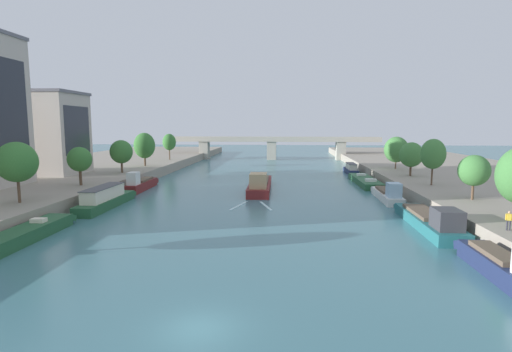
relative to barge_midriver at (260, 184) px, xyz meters
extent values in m
plane|color=#42757F|center=(-0.27, -45.08, -1.04)|extent=(400.00, 400.00, 0.00)
cube|color=gray|center=(-39.64, 9.92, -0.04)|extent=(36.00, 170.00, 2.00)
cube|color=gray|center=(39.10, 9.92, -0.04)|extent=(36.00, 170.00, 2.00)
cube|color=maroon|center=(-0.01, 0.74, -0.41)|extent=(3.65, 17.93, 1.26)
cube|color=maroon|center=(-0.17, 10.03, -0.29)|extent=(3.20, 1.31, 1.00)
cube|color=maroon|center=(-0.01, 0.74, 0.24)|extent=(3.72, 17.93, 0.06)
cube|color=tan|center=(0.09, -5.33, 1.37)|extent=(2.57, 3.62, 2.19)
cube|color=black|center=(0.06, -3.54, 1.70)|extent=(2.01, 0.06, 0.61)
cube|color=brown|center=(-0.04, 2.53, 0.45)|extent=(2.77, 9.34, 0.36)
cylinder|color=#232328|center=(0.58, -4.61, 0.82)|extent=(0.07, 0.07, 1.10)
cube|color=silver|center=(1.58, -12.46, -1.03)|extent=(2.10, 5.84, 0.03)
cube|color=silver|center=(-2.01, -12.52, -1.03)|extent=(1.90, 5.89, 0.03)
cube|color=#235633|center=(-19.88, -31.27, -0.46)|extent=(2.82, 14.25, 1.17)
cube|color=#235633|center=(-19.99, -23.81, -0.34)|extent=(2.51, 1.28, 0.95)
cube|color=#235633|center=(-19.88, -31.27, 0.16)|extent=(2.87, 14.25, 0.06)
cube|color=beige|center=(-19.93, -28.14, 0.39)|extent=(1.32, 0.92, 0.40)
cube|color=#235633|center=(-19.23, -14.94, -0.47)|extent=(2.52, 13.19, 1.14)
cube|color=#235633|center=(-19.22, -8.00, -0.36)|extent=(2.38, 1.24, 0.94)
cube|color=#235633|center=(-19.23, -14.94, 0.13)|extent=(2.57, 13.19, 0.06)
cube|color=beige|center=(-19.23, -15.60, 0.94)|extent=(2.06, 8.44, 1.57)
cube|color=#4C4C51|center=(-19.23, -15.60, 1.76)|extent=(2.21, 8.69, 0.08)
cylinder|color=#232328|center=(-18.85, -18.90, 0.71)|extent=(0.07, 0.07, 1.10)
cube|color=maroon|center=(-19.79, -0.41, -0.39)|extent=(2.18, 10.76, 1.30)
cube|color=maroon|center=(-19.89, 5.31, -0.26)|extent=(1.92, 1.30, 1.02)
cube|color=maroon|center=(-19.79, -0.41, 0.28)|extent=(2.22, 10.77, 0.06)
cube|color=white|center=(-19.73, -4.06, 1.31)|extent=(1.53, 2.17, 2.00)
cube|color=black|center=(-19.74, -2.97, 1.61)|extent=(1.20, 0.05, 0.56)
cube|color=brown|center=(-19.81, 0.66, 0.49)|extent=(1.65, 5.61, 0.36)
cylinder|color=#232328|center=(-19.43, -3.62, 0.86)|extent=(0.07, 0.07, 1.10)
cube|color=#1E284C|center=(19.38, -36.59, -0.39)|extent=(2.23, 10.06, 1.30)
cube|color=#1E284C|center=(19.45, -31.22, -0.26)|extent=(2.01, 1.29, 1.02)
cube|color=#1E284C|center=(19.38, -36.59, 0.29)|extent=(2.27, 10.06, 0.06)
cube|color=brown|center=(19.39, -35.59, 0.50)|extent=(1.71, 5.24, 0.36)
cube|color=#23666B|center=(19.15, -22.44, -0.50)|extent=(3.18, 14.82, 1.09)
cube|color=#23666B|center=(19.24, -14.70, -0.39)|extent=(2.88, 1.26, 0.91)
cube|color=#23666B|center=(19.15, -22.44, 0.08)|extent=(3.24, 14.82, 0.06)
cube|color=#38383D|center=(19.10, -27.47, 1.03)|extent=(2.30, 2.98, 1.85)
cube|color=black|center=(19.11, -25.98, 1.31)|extent=(1.81, 0.05, 0.52)
cube|color=brown|center=(19.17, -20.96, 0.29)|extent=(2.44, 7.71, 0.36)
cylinder|color=#232328|center=(19.56, -26.88, 0.66)|extent=(0.07, 0.07, 1.10)
cube|color=silver|center=(18.78, -6.74, -0.53)|extent=(2.49, 11.29, 1.02)
cube|color=silver|center=(18.90, -0.76, -0.43)|extent=(2.18, 1.26, 0.87)
cube|color=silver|center=(18.78, -6.74, 0.01)|extent=(2.54, 11.29, 0.06)
cube|color=#9EBCD6|center=(18.71, -10.56, 1.00)|extent=(1.75, 2.28, 1.92)
cube|color=black|center=(18.73, -9.43, 1.29)|extent=(1.36, 0.06, 0.54)
cube|color=brown|center=(18.81, -5.61, 0.22)|extent=(1.89, 5.88, 0.36)
cylinder|color=#232328|center=(19.06, -10.12, 0.59)|extent=(0.07, 0.07, 1.10)
cube|color=#235633|center=(18.66, 8.63, -0.51)|extent=(3.52, 15.97, 1.06)
cube|color=#235633|center=(18.50, 16.94, -0.41)|extent=(3.10, 1.28, 0.89)
cube|color=#235633|center=(18.66, 8.63, 0.04)|extent=(3.59, 15.97, 0.06)
cube|color=white|center=(18.59, 12.13, 0.27)|extent=(1.63, 0.93, 0.40)
cube|color=white|center=(18.74, 4.17, 0.31)|extent=(1.80, 1.13, 0.48)
cylinder|color=#232328|center=(19.23, 3.86, 0.62)|extent=(0.07, 0.07, 1.10)
cube|color=#1E284C|center=(18.72, 25.23, -0.55)|extent=(1.96, 9.56, 0.98)
cube|color=#1E284C|center=(18.72, 30.35, -0.46)|extent=(1.86, 1.21, 0.85)
cube|color=#1E284C|center=(18.72, 25.23, -0.04)|extent=(2.00, 9.56, 0.06)
cube|color=beige|center=(18.72, 24.75, 0.59)|extent=(1.61, 6.12, 1.18)
cube|color=#4C4C51|center=(18.72, 24.75, 1.22)|extent=(1.73, 6.30, 0.08)
cylinder|color=#232328|center=(19.02, 22.36, 0.54)|extent=(0.07, 0.07, 1.10)
cylinder|color=brown|center=(-25.70, -22.54, 2.65)|extent=(0.32, 0.32, 3.37)
ellipsoid|color=#387533|center=(-25.70, -22.54, 5.57)|extent=(4.42, 4.42, 4.50)
cylinder|color=brown|center=(-25.55, -9.28, 2.37)|extent=(0.40, 0.40, 2.82)
ellipsoid|color=#387533|center=(-25.55, -9.28, 4.76)|extent=(3.43, 3.43, 3.56)
cylinder|color=brown|center=(-25.95, 6.41, 2.30)|extent=(0.37, 0.37, 2.68)
ellipsoid|color=#387533|center=(-25.95, 6.41, 4.81)|extent=(4.08, 4.08, 4.27)
cylinder|color=brown|center=(-25.99, 18.68, 2.40)|extent=(0.39, 0.39, 2.87)
ellipsoid|color=#387533|center=(-25.99, 18.68, 5.33)|extent=(4.48, 4.48, 5.44)
cylinder|color=brown|center=(-25.20, 34.29, 2.63)|extent=(0.27, 0.27, 3.33)
ellipsoid|color=#387533|center=(-25.20, 34.29, 5.43)|extent=(3.33, 3.33, 4.15)
cylinder|color=brown|center=(26.09, -16.75, 2.19)|extent=(0.29, 0.29, 2.45)
ellipsoid|color=#427F3D|center=(26.09, -16.75, 4.41)|extent=(3.53, 3.53, 3.62)
cylinder|color=brown|center=(25.44, -5.32, 2.64)|extent=(0.24, 0.24, 3.35)
ellipsoid|color=#427F3D|center=(25.44, -5.32, 5.52)|extent=(3.53, 3.53, 4.37)
cylinder|color=brown|center=(25.67, 5.49, 2.21)|extent=(0.36, 0.36, 2.50)
ellipsoid|color=#427F3D|center=(25.67, 5.49, 4.62)|extent=(4.00, 4.00, 4.25)
cylinder|color=brown|center=(26.13, 16.61, 2.20)|extent=(0.26, 0.26, 2.47)
ellipsoid|color=#427F3D|center=(26.13, 16.61, 4.84)|extent=(4.71, 4.71, 5.11)
cube|color=#232833|center=(-34.23, -12.50, 12.53)|extent=(0.04, 10.18, 12.62)
cube|color=#BCB2A8|center=(-40.45, 3.99, 8.03)|extent=(15.36, 10.52, 14.13)
cube|color=slate|center=(-40.45, 3.99, 15.35)|extent=(15.82, 10.83, 0.50)
cube|color=#232833|center=(-32.74, 3.99, 8.74)|extent=(0.04, 8.41, 8.48)
cube|color=#ADA899|center=(-0.27, 60.35, 4.87)|extent=(66.73, 4.40, 0.60)
cube|color=#ADA899|center=(-0.27, 58.35, 5.62)|extent=(66.73, 0.30, 0.90)
cube|color=#ADA899|center=(-0.27, 62.35, 5.62)|extent=(66.73, 0.30, 0.90)
cube|color=#ADA899|center=(-21.64, 60.35, 1.76)|extent=(2.80, 3.60, 5.61)
cube|color=#ADA899|center=(-0.27, 60.35, 1.76)|extent=(2.80, 3.60, 5.61)
cube|color=#ADA899|center=(21.10, 60.35, 1.76)|extent=(2.80, 3.60, 5.61)
cylinder|color=#2D2D38|center=(22.61, -30.81, 1.38)|extent=(0.13, 0.13, 0.84)
cylinder|color=#2D2D38|center=(22.80, -30.87, 1.38)|extent=(0.13, 0.13, 0.84)
cube|color=gold|center=(22.70, -30.84, 2.08)|extent=(0.39, 0.30, 0.56)
sphere|color=tan|center=(22.70, -30.84, 2.48)|extent=(0.21, 0.21, 0.21)
cylinder|color=gold|center=(22.49, -30.77, 2.08)|extent=(0.09, 0.09, 0.54)
cylinder|color=gold|center=(22.91, -30.91, 2.08)|extent=(0.09, 0.09, 0.54)
camera|label=1|loc=(4.20, -64.63, 9.63)|focal=28.00mm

